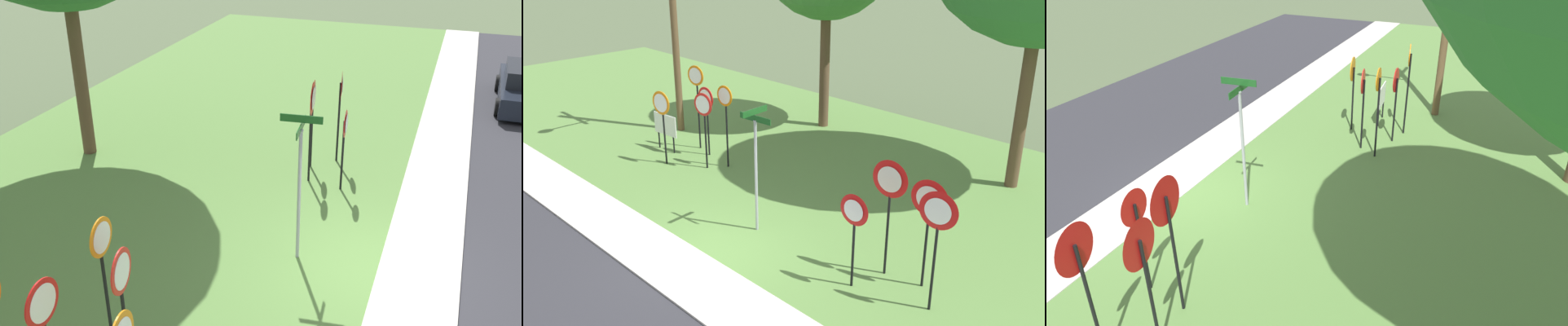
% 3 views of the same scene
% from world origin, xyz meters
% --- Properties ---
extents(ground_plane, '(160.00, 160.00, 0.00)m').
position_xyz_m(ground_plane, '(0.00, 0.00, 0.00)').
color(ground_plane, '#4C5B3D').
extents(sidewalk_strip, '(44.00, 1.60, 0.06)m').
position_xyz_m(sidewalk_strip, '(0.00, -0.80, 0.03)').
color(sidewalk_strip, '#BCB7AD').
rests_on(sidewalk_strip, ground_plane).
extents(grass_median, '(44.00, 12.00, 0.04)m').
position_xyz_m(grass_median, '(0.00, 6.00, 0.02)').
color(grass_median, '#567F3D').
rests_on(grass_median, ground_plane).
extents(stop_sign_near_right, '(0.71, 0.10, 2.29)m').
position_xyz_m(stop_sign_near_right, '(-5.07, 3.91, 1.70)').
color(stop_sign_near_right, black).
rests_on(stop_sign_near_right, grass_median).
extents(stop_sign_far_left, '(0.63, 0.11, 2.60)m').
position_xyz_m(stop_sign_far_left, '(-3.86, 3.72, 1.90)').
color(stop_sign_far_left, black).
rests_on(stop_sign_far_left, grass_median).
extents(stop_sign_far_right, '(0.69, 0.14, 2.40)m').
position_xyz_m(stop_sign_far_right, '(-4.23, 3.18, 1.78)').
color(stop_sign_far_right, black).
rests_on(stop_sign_far_right, grass_median).
extents(yield_sign_near_left, '(0.79, 0.15, 2.44)m').
position_xyz_m(yield_sign_near_left, '(4.12, 2.48, 1.87)').
color(yield_sign_near_left, black).
rests_on(yield_sign_near_left, grass_median).
extents(yield_sign_near_right, '(0.82, 0.13, 2.66)m').
position_xyz_m(yield_sign_near_right, '(3.27, 2.30, 2.05)').
color(yield_sign_near_right, black).
rests_on(yield_sign_near_right, grass_median).
extents(yield_sign_far_left, '(0.68, 0.11, 2.12)m').
position_xyz_m(yield_sign_far_left, '(3.08, 1.42, 1.61)').
color(yield_sign_far_left, black).
rests_on(yield_sign_far_left, grass_median).
extents(yield_sign_far_right, '(0.77, 0.16, 2.57)m').
position_xyz_m(yield_sign_far_right, '(4.69, 1.88, 1.97)').
color(yield_sign_far_right, black).
rests_on(yield_sign_far_right, grass_median).
extents(street_name_post, '(0.96, 0.81, 3.15)m').
position_xyz_m(street_name_post, '(-0.15, 1.66, 1.90)').
color(street_name_post, '#9EA0A8').
rests_on(street_name_post, grass_median).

